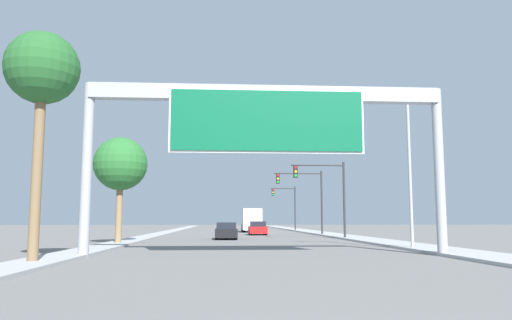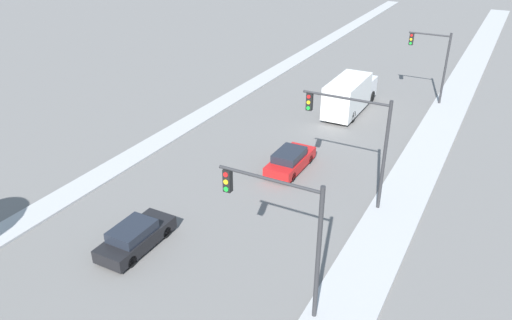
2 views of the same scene
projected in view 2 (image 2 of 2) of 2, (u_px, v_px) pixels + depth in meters
The scene contains 8 objects.
sidewalk_right at pixel (433, 138), 38.79m from camera, with size 3.00×120.00×0.15m.
median_strip_left at pixel (229, 99), 46.57m from camera, with size 2.00×120.00×0.15m.
car_mid_left at pixel (135, 237), 26.20m from camera, with size 1.85×4.58×1.43m.
car_near_center at pixel (290, 160), 34.02m from camera, with size 1.86×4.68×1.47m.
truck_box_primary at pixel (350, 94), 43.36m from camera, with size 2.42×8.46×3.08m.
traffic_light_near_intersection at pixel (287, 224), 20.52m from camera, with size 4.73×0.32×6.69m.
traffic_light_mid_block at pixel (359, 133), 28.37m from camera, with size 5.22×0.32×6.88m.
traffic_light_far_intersection at pixel (434, 57), 44.02m from camera, with size 3.64×0.32×6.49m.
Camera 2 is at (13.99, 22.34, 16.20)m, focal length 35.00 mm.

